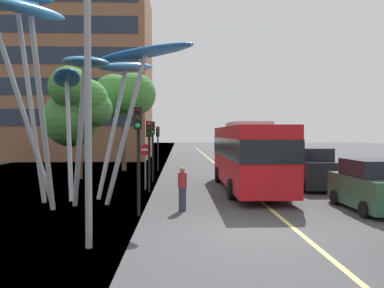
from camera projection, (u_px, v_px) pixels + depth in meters
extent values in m
cube|color=#424244|center=(251.00, 236.00, 11.59)|extent=(120.00, 240.00, 0.10)
cube|color=#E0D666|center=(300.00, 234.00, 11.64)|extent=(0.16, 144.00, 0.01)
cube|color=red|center=(248.00, 155.00, 20.53)|extent=(2.54, 10.69, 3.01)
cube|color=black|center=(248.00, 147.00, 20.52)|extent=(2.57, 10.79, 0.96)
cube|color=yellow|center=(234.00, 133.00, 25.78)|extent=(1.40, 0.10, 0.36)
cube|color=#B2B2B7|center=(248.00, 125.00, 20.49)|extent=(1.91, 3.74, 0.24)
cylinder|color=black|center=(259.00, 175.00, 23.92)|extent=(0.28, 0.96, 0.96)
cylinder|color=black|center=(218.00, 175.00, 23.83)|extent=(0.28, 0.96, 0.96)
cylinder|color=black|center=(287.00, 189.00, 17.67)|extent=(0.28, 0.96, 0.96)
cylinder|color=black|center=(231.00, 189.00, 17.59)|extent=(0.28, 0.96, 0.96)
cylinder|color=#9EA0A5|center=(126.00, 129.00, 16.20)|extent=(1.90, 0.49, 6.41)
ellipsoid|color=#2D7FD1|center=(146.00, 52.00, 16.01)|extent=(4.21, 1.97, 0.92)
cylinder|color=#9EA0A5|center=(113.00, 131.00, 18.20)|extent=(1.42, 1.57, 6.28)
ellipsoid|color=#4CA3E5|center=(127.00, 67.00, 18.79)|extent=(3.33, 3.48, 0.85)
cylinder|color=#9EA0A5|center=(69.00, 137.00, 18.14)|extent=(1.09, 2.62, 5.82)
ellipsoid|color=#2D7FD1|center=(67.00, 79.00, 19.24)|extent=(2.56, 4.18, 0.86)
cylinder|color=#9EA0A5|center=(30.00, 102.00, 16.89)|extent=(1.46, 0.56, 8.77)
ellipsoid|color=#2D7FD1|center=(17.00, 2.00, 16.91)|extent=(3.83, 2.44, 0.64)
cylinder|color=#9EA0A5|center=(22.00, 108.00, 15.90)|extent=(2.49, 0.84, 8.18)
cylinder|color=#9EA0A5|center=(42.00, 114.00, 14.63)|extent=(0.63, 1.38, 7.50)
ellipsoid|color=#4CA3E5|center=(30.00, 10.00, 13.96)|extent=(2.32, 4.07, 0.99)
cylinder|color=#9EA0A5|center=(80.00, 139.00, 15.07)|extent=(1.21, 2.22, 5.67)
ellipsoid|color=#4299E0|center=(85.00, 62.00, 14.02)|extent=(2.81, 3.62, 0.78)
cylinder|color=black|center=(139.00, 162.00, 14.06)|extent=(0.12, 0.12, 3.95)
cube|color=black|center=(138.00, 118.00, 13.88)|extent=(0.28, 0.24, 0.80)
sphere|color=#390706|center=(138.00, 111.00, 13.74)|extent=(0.18, 0.18, 0.18)
sphere|color=#3A2707|center=(138.00, 118.00, 13.75)|extent=(0.18, 0.18, 0.18)
sphere|color=green|center=(138.00, 126.00, 13.75)|extent=(0.18, 0.18, 0.18)
cylinder|color=black|center=(149.00, 157.00, 19.74)|extent=(0.12, 0.12, 3.64)
cube|color=black|center=(149.00, 129.00, 19.56)|extent=(0.28, 0.24, 0.80)
sphere|color=red|center=(149.00, 124.00, 19.43)|extent=(0.18, 0.18, 0.18)
sphere|color=#3A2707|center=(149.00, 129.00, 19.43)|extent=(0.18, 0.18, 0.18)
sphere|color=black|center=(149.00, 134.00, 19.44)|extent=(0.18, 0.18, 0.18)
cylinder|color=black|center=(153.00, 152.00, 24.26)|extent=(0.12, 0.12, 3.76)
cube|color=black|center=(153.00, 128.00, 24.09)|extent=(0.28, 0.24, 0.80)
sphere|color=#390706|center=(152.00, 124.00, 23.95)|extent=(0.18, 0.18, 0.18)
sphere|color=#3A2707|center=(152.00, 128.00, 23.96)|extent=(0.18, 0.18, 0.18)
sphere|color=green|center=(152.00, 132.00, 23.96)|extent=(0.18, 0.18, 0.18)
cylinder|color=black|center=(158.00, 149.00, 31.03)|extent=(0.12, 0.12, 3.57)
cube|color=black|center=(158.00, 132.00, 30.86)|extent=(0.28, 0.24, 0.80)
sphere|color=red|center=(158.00, 128.00, 30.72)|extent=(0.18, 0.18, 0.18)
sphere|color=#3A2707|center=(158.00, 132.00, 30.73)|extent=(0.18, 0.18, 0.18)
sphere|color=black|center=(158.00, 135.00, 30.73)|extent=(0.18, 0.18, 0.18)
cube|color=#2D5138|center=(372.00, 191.00, 15.12)|extent=(1.83, 4.23, 1.16)
cube|color=black|center=(372.00, 168.00, 15.10)|extent=(1.69, 2.33, 0.66)
cylinder|color=black|center=(377.00, 197.00, 16.48)|extent=(0.20, 0.60, 0.60)
cylinder|color=black|center=(335.00, 197.00, 16.41)|extent=(0.20, 0.60, 0.60)
cylinder|color=black|center=(364.00, 209.00, 13.79)|extent=(0.20, 0.60, 0.60)
cube|color=black|center=(311.00, 173.00, 21.09)|extent=(1.79, 4.29, 1.38)
cube|color=black|center=(311.00, 154.00, 21.06)|extent=(1.65, 2.36, 0.67)
cylinder|color=black|center=(318.00, 180.00, 22.46)|extent=(0.20, 0.60, 0.60)
cylinder|color=black|center=(288.00, 180.00, 22.40)|extent=(0.20, 0.60, 0.60)
cylinder|color=black|center=(337.00, 187.00, 19.80)|extent=(0.20, 0.60, 0.60)
cylinder|color=black|center=(303.00, 187.00, 19.74)|extent=(0.20, 0.60, 0.60)
cylinder|color=gray|center=(88.00, 82.00, 10.06)|extent=(0.18, 0.18, 8.67)
cylinder|color=brown|center=(79.00, 158.00, 25.78)|extent=(0.46, 0.46, 2.80)
sphere|color=#428438|center=(94.00, 109.00, 26.25)|extent=(2.45, 2.45, 2.45)
sphere|color=#428438|center=(71.00, 119.00, 26.62)|extent=(3.79, 3.79, 3.79)
sphere|color=#428438|center=(88.00, 99.00, 26.04)|extent=(2.69, 2.69, 2.69)
sphere|color=#428438|center=(69.00, 87.00, 25.27)|extent=(2.69, 2.69, 2.69)
sphere|color=#428438|center=(77.00, 111.00, 26.11)|extent=(2.45, 2.45, 2.45)
cylinder|color=brown|center=(124.00, 147.00, 31.40)|extent=(0.37, 0.37, 3.89)
sphere|color=#428438|center=(135.00, 94.00, 30.64)|extent=(3.36, 3.36, 3.36)
sphere|color=#428438|center=(132.00, 90.00, 32.40)|extent=(2.77, 2.77, 2.77)
sphere|color=#428438|center=(114.00, 96.00, 31.29)|extent=(3.49, 3.49, 3.49)
cylinder|color=#2D3342|center=(182.00, 199.00, 15.06)|extent=(0.29, 0.29, 0.91)
cylinder|color=maroon|center=(182.00, 180.00, 15.04)|extent=(0.34, 0.34, 0.58)
sphere|color=#937056|center=(182.00, 170.00, 15.03)|extent=(0.22, 0.22, 0.22)
cylinder|color=gray|center=(145.00, 167.00, 20.71)|extent=(0.08, 0.08, 2.44)
cylinder|color=red|center=(145.00, 150.00, 20.65)|extent=(0.60, 0.03, 0.60)
cube|color=white|center=(145.00, 150.00, 20.62)|extent=(0.40, 0.04, 0.11)
cube|color=brown|center=(51.00, 77.00, 46.28)|extent=(23.30, 11.28, 19.55)
cube|color=#1E2838|center=(34.00, 117.00, 40.75)|extent=(21.90, 0.08, 1.83)
cube|color=#1E2838|center=(34.00, 86.00, 40.67)|extent=(21.90, 0.08, 1.83)
cube|color=#1E2838|center=(33.00, 55.00, 40.58)|extent=(21.90, 0.08, 1.83)
cube|color=#1E2838|center=(33.00, 24.00, 40.50)|extent=(21.90, 0.08, 1.83)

